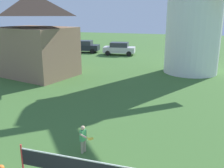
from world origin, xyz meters
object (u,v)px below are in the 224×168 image
object	(u,v)px
parked_car_black	(83,46)
chapel	(35,36)
player_far	(84,138)
parked_car_silver	(119,48)
stray_ball	(1,168)

from	to	relation	value
parked_car_black	chapel	size ratio (longest dim) A/B	0.58
player_far	parked_car_black	size ratio (longest dim) A/B	0.25
player_far	chapel	bearing A→B (deg)	130.30
player_far	chapel	distance (m)	13.70
parked_car_black	parked_car_silver	world-z (taller)	same
parked_car_black	player_far	bearing A→B (deg)	-66.40
player_far	parked_car_black	distance (m)	25.36
parked_car_silver	chapel	size ratio (longest dim) A/B	0.53
player_far	stray_ball	xyz separation A→B (m)	(-2.20, -1.91, -0.51)
player_far	parked_car_silver	bearing A→B (deg)	102.37
player_far	stray_ball	bearing A→B (deg)	-138.98
stray_ball	chapel	xyz separation A→B (m)	(-6.49, 12.16, 3.17)
player_far	chapel	xyz separation A→B (m)	(-8.69, 10.25, 2.66)
stray_ball	parked_car_black	xyz separation A→B (m)	(-7.95, 25.15, 0.70)
player_far	parked_car_silver	world-z (taller)	parked_car_silver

